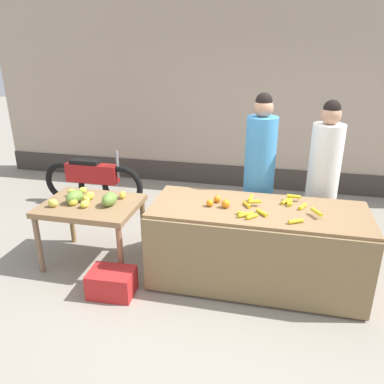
{
  "coord_description": "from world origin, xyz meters",
  "views": [
    {
      "loc": [
        0.5,
        -3.49,
        2.36
      ],
      "look_at": [
        -0.33,
        0.15,
        0.89
      ],
      "focal_mm": 35.86,
      "sensor_mm": 36.0,
      "label": 1
    }
  ],
  "objects_px": {
    "parked_motorcycle": "(93,179)",
    "produce_sack": "(179,216)",
    "vendor_woman_blue_shirt": "(259,176)",
    "vendor_woman_white_shirt": "(322,182)",
    "produce_crate": "(112,283)"
  },
  "relations": [
    {
      "from": "vendor_woman_blue_shirt",
      "to": "produce_sack",
      "type": "bearing_deg",
      "value": 169.63
    },
    {
      "from": "vendor_woman_blue_shirt",
      "to": "vendor_woman_white_shirt",
      "type": "bearing_deg",
      "value": 3.64
    },
    {
      "from": "vendor_woman_blue_shirt",
      "to": "produce_sack",
      "type": "height_order",
      "value": "vendor_woman_blue_shirt"
    },
    {
      "from": "vendor_woman_white_shirt",
      "to": "parked_motorcycle",
      "type": "xyz_separation_m",
      "value": [
        -3.21,
        0.81,
        -0.51
      ]
    },
    {
      "from": "vendor_woman_blue_shirt",
      "to": "parked_motorcycle",
      "type": "xyz_separation_m",
      "value": [
        -2.52,
        0.86,
        -0.54
      ]
    },
    {
      "from": "vendor_woman_blue_shirt",
      "to": "vendor_woman_white_shirt",
      "type": "height_order",
      "value": "vendor_woman_blue_shirt"
    },
    {
      "from": "vendor_woman_white_shirt",
      "to": "produce_crate",
      "type": "height_order",
      "value": "vendor_woman_white_shirt"
    },
    {
      "from": "produce_crate",
      "to": "produce_sack",
      "type": "height_order",
      "value": "produce_sack"
    },
    {
      "from": "vendor_woman_white_shirt",
      "to": "produce_crate",
      "type": "distance_m",
      "value": 2.49
    },
    {
      "from": "parked_motorcycle",
      "to": "produce_sack",
      "type": "relative_size",
      "value": 3.18
    },
    {
      "from": "produce_crate",
      "to": "parked_motorcycle",
      "type": "bearing_deg",
      "value": 120.35
    },
    {
      "from": "vendor_woman_blue_shirt",
      "to": "produce_crate",
      "type": "bearing_deg",
      "value": -137.43
    },
    {
      "from": "parked_motorcycle",
      "to": "produce_crate",
      "type": "distance_m",
      "value": 2.41
    },
    {
      "from": "vendor_woman_blue_shirt",
      "to": "vendor_woman_white_shirt",
      "type": "distance_m",
      "value": 0.69
    },
    {
      "from": "produce_sack",
      "to": "vendor_woman_blue_shirt",
      "type": "bearing_deg",
      "value": -10.37
    }
  ]
}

